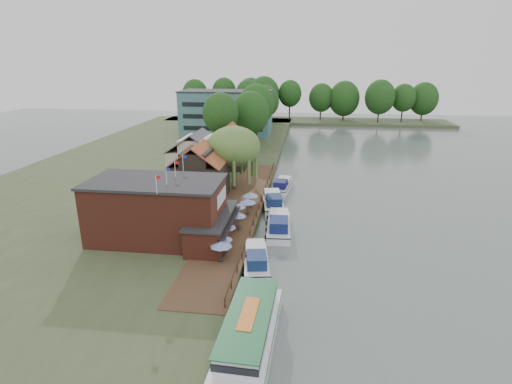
{
  "coord_description": "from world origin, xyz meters",
  "views": [
    {
      "loc": [
        1.15,
        -42.76,
        21.28
      ],
      "look_at": [
        -6.0,
        12.0,
        3.0
      ],
      "focal_mm": 28.0,
      "sensor_mm": 36.0,
      "label": 1
    }
  ],
  "objects_px": {
    "umbrella_0": "(221,252)",
    "hotel_block": "(227,112)",
    "pub": "(173,211)",
    "cruiser_1": "(279,223)",
    "willow": "(234,158)",
    "cruiser_0": "(256,256)",
    "cottage_c": "(229,146)",
    "umbrella_2": "(226,233)",
    "cruiser_3": "(283,184)",
    "umbrella_5": "(248,207)",
    "umbrella_3": "(238,221)",
    "cottage_a": "(199,171)",
    "tour_boat": "(247,336)",
    "cottage_b": "(197,156)",
    "umbrella_1": "(224,245)",
    "umbrella_6": "(251,200)",
    "cruiser_2": "(273,200)",
    "swan": "(259,292)",
    "umbrella_4": "(238,212)"
  },
  "relations": [
    {
      "from": "hotel_block",
      "to": "cottage_b",
      "type": "distance_m",
      "value": 46.21
    },
    {
      "from": "willow",
      "to": "cruiser_0",
      "type": "xyz_separation_m",
      "value": [
        6.63,
        -23.37,
        -5.1
      ]
    },
    {
      "from": "umbrella_0",
      "to": "cruiser_3",
      "type": "bearing_deg",
      "value": 81.1
    },
    {
      "from": "willow",
      "to": "umbrella_5",
      "type": "bearing_deg",
      "value": -71.11
    },
    {
      "from": "cottage_b",
      "to": "cottage_c",
      "type": "height_order",
      "value": "same"
    },
    {
      "from": "cruiser_1",
      "to": "umbrella_6",
      "type": "bearing_deg",
      "value": 126.79
    },
    {
      "from": "hotel_block",
      "to": "cruiser_3",
      "type": "xyz_separation_m",
      "value": [
        19.2,
        -47.32,
        -6.06
      ]
    },
    {
      "from": "umbrella_1",
      "to": "cruiser_1",
      "type": "xyz_separation_m",
      "value": [
        5.23,
        9.58,
        -1.04
      ]
    },
    {
      "from": "willow",
      "to": "umbrella_2",
      "type": "distance_m",
      "value": 20.81
    },
    {
      "from": "umbrella_3",
      "to": "cruiser_1",
      "type": "distance_m",
      "value": 5.62
    },
    {
      "from": "umbrella_0",
      "to": "hotel_block",
      "type": "bearing_deg",
      "value": 100.94
    },
    {
      "from": "pub",
      "to": "cruiser_1",
      "type": "distance_m",
      "value": 13.79
    },
    {
      "from": "cottage_a",
      "to": "umbrella_6",
      "type": "xyz_separation_m",
      "value": [
        8.43,
        -3.69,
        -2.96
      ]
    },
    {
      "from": "umbrella_5",
      "to": "swan",
      "type": "height_order",
      "value": "umbrella_5"
    },
    {
      "from": "umbrella_2",
      "to": "swan",
      "type": "height_order",
      "value": "umbrella_2"
    },
    {
      "from": "cottage_c",
      "to": "umbrella_2",
      "type": "bearing_deg",
      "value": -79.63
    },
    {
      "from": "tour_boat",
      "to": "swan",
      "type": "bearing_deg",
      "value": 92.44
    },
    {
      "from": "hotel_block",
      "to": "willow",
      "type": "bearing_deg",
      "value": -77.29
    },
    {
      "from": "cruiser_3",
      "to": "cruiser_1",
      "type": "bearing_deg",
      "value": -80.39
    },
    {
      "from": "umbrella_5",
      "to": "cruiser_0",
      "type": "xyz_separation_m",
      "value": [
        2.68,
        -11.83,
        -1.17
      ]
    },
    {
      "from": "umbrella_3",
      "to": "cottage_c",
      "type": "bearing_deg",
      "value": 102.99
    },
    {
      "from": "cruiser_1",
      "to": "cruiser_3",
      "type": "relative_size",
      "value": 1.13
    },
    {
      "from": "swan",
      "to": "umbrella_4",
      "type": "bearing_deg",
      "value": 106.96
    },
    {
      "from": "cottage_b",
      "to": "umbrella_2",
      "type": "distance_m",
      "value": 27.41
    },
    {
      "from": "pub",
      "to": "umbrella_1",
      "type": "xyz_separation_m",
      "value": [
        6.66,
        -3.49,
        -2.36
      ]
    },
    {
      "from": "cottage_a",
      "to": "cottage_c",
      "type": "height_order",
      "value": "same"
    },
    {
      "from": "cottage_a",
      "to": "umbrella_6",
      "type": "relative_size",
      "value": 3.62
    },
    {
      "from": "umbrella_3",
      "to": "cruiser_3",
      "type": "distance_m",
      "value": 20.72
    },
    {
      "from": "cottage_a",
      "to": "cruiser_2",
      "type": "xyz_separation_m",
      "value": [
        11.32,
        0.02,
        -4.03
      ]
    },
    {
      "from": "cruiser_0",
      "to": "cruiser_2",
      "type": "distance_m",
      "value": 18.4
    },
    {
      "from": "cottage_c",
      "to": "cruiser_0",
      "type": "relative_size",
      "value": 0.91
    },
    {
      "from": "umbrella_1",
      "to": "cruiser_3",
      "type": "bearing_deg",
      "value": 80.52
    },
    {
      "from": "umbrella_5",
      "to": "cruiser_2",
      "type": "xyz_separation_m",
      "value": [
        2.87,
        6.57,
        -1.07
      ]
    },
    {
      "from": "pub",
      "to": "umbrella_1",
      "type": "bearing_deg",
      "value": -27.66
    },
    {
      "from": "hotel_block",
      "to": "tour_boat",
      "type": "bearing_deg",
      "value": -77.67
    },
    {
      "from": "umbrella_4",
      "to": "cruiser_1",
      "type": "xyz_separation_m",
      "value": [
        5.4,
        -0.47,
        -1.04
      ]
    },
    {
      "from": "hotel_block",
      "to": "cruiser_2",
      "type": "bearing_deg",
      "value": -71.88
    },
    {
      "from": "cottage_a",
      "to": "tour_boat",
      "type": "distance_m",
      "value": 34.46
    },
    {
      "from": "cottage_a",
      "to": "cruiser_3",
      "type": "relative_size",
      "value": 0.95
    },
    {
      "from": "umbrella_0",
      "to": "cruiser_1",
      "type": "distance_m",
      "value": 12.33
    },
    {
      "from": "umbrella_4",
      "to": "hotel_block",
      "type": "bearing_deg",
      "value": 102.68
    },
    {
      "from": "pub",
      "to": "umbrella_2",
      "type": "xyz_separation_m",
      "value": [
        6.27,
        -0.24,
        -2.36
      ]
    },
    {
      "from": "umbrella_6",
      "to": "umbrella_3",
      "type": "bearing_deg",
      "value": -92.74
    },
    {
      "from": "hotel_block",
      "to": "umbrella_5",
      "type": "height_order",
      "value": "hotel_block"
    },
    {
      "from": "cottage_b",
      "to": "umbrella_5",
      "type": "bearing_deg",
      "value": -55.32
    },
    {
      "from": "willow",
      "to": "umbrella_3",
      "type": "relative_size",
      "value": 4.39
    },
    {
      "from": "cottage_a",
      "to": "umbrella_2",
      "type": "height_order",
      "value": "cottage_a"
    },
    {
      "from": "umbrella_3",
      "to": "cruiser_0",
      "type": "xyz_separation_m",
      "value": [
        3.07,
        -6.79,
        -1.17
      ]
    },
    {
      "from": "cruiser_2",
      "to": "swan",
      "type": "height_order",
      "value": "cruiser_2"
    },
    {
      "from": "tour_boat",
      "to": "cottage_c",
      "type": "bearing_deg",
      "value": 104.43
    }
  ]
}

